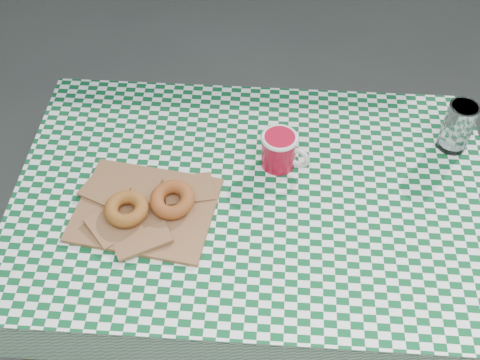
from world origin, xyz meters
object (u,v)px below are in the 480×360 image
Objects in this scene: coffee_mug at (279,150)px; paper_bag at (145,209)px; table at (251,276)px; drinking_glass at (458,126)px.

paper_bag is at bearing -127.09° from coffee_mug.
paper_bag is at bearing -163.98° from table.
drinking_glass is at bearing 35.45° from coffee_mug.
drinking_glass is at bearing 16.98° from paper_bag.
paper_bag is 1.88× the size of coffee_mug.
paper_bag is 2.35× the size of drinking_glass.
paper_bag reaches higher than table.
table is at bearing -95.80° from coffee_mug.
table is 6.75× the size of coffee_mug.
paper_bag is 0.36m from coffee_mug.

